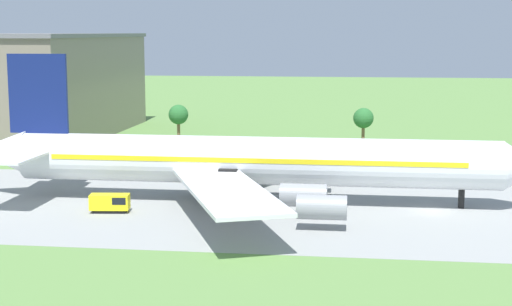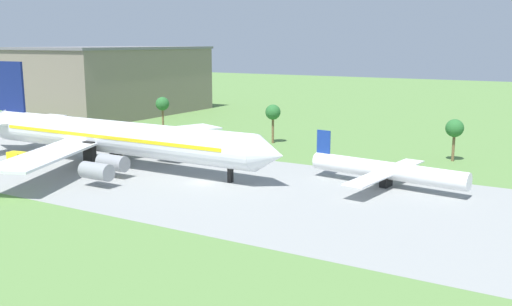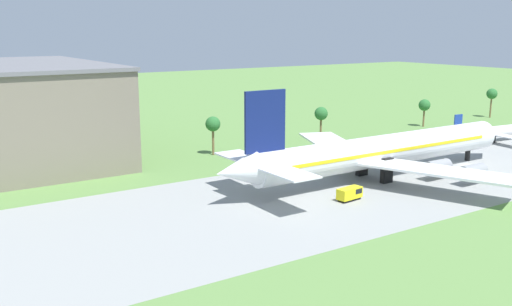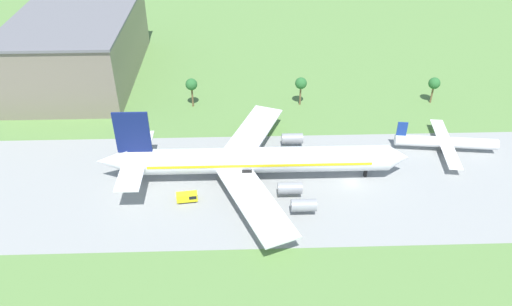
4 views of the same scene
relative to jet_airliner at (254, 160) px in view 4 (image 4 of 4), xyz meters
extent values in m
plane|color=#5B8442|center=(24.01, -2.54, -5.57)|extent=(600.00, 600.00, 0.00)
cube|color=gray|center=(24.01, -2.54, -5.56)|extent=(320.00, 44.00, 0.02)
cylinder|color=white|center=(1.32, 0.00, 0.06)|extent=(63.39, 6.32, 6.32)
cone|color=white|center=(35.55, 0.00, 0.06)|extent=(5.05, 6.19, 6.19)
cone|color=white|center=(-34.32, 0.00, 0.53)|extent=(7.90, 6.00, 6.00)
cube|color=yellow|center=(1.32, 0.00, 0.53)|extent=(53.88, 6.44, 0.63)
cube|color=navy|center=(-28.48, 0.00, 8.58)|extent=(8.21, 0.50, 10.74)
cube|color=white|center=(-28.79, 0.00, 1.00)|extent=(5.69, 25.27, 0.30)
cube|color=white|center=(-0.22, -14.27, -1.05)|extent=(18.31, 29.55, 0.44)
cube|color=white|center=(-0.22, 14.27, -1.05)|extent=(18.31, 29.55, 0.44)
cylinder|color=gray|center=(8.19, -7.58, -2.87)|extent=(5.69, 2.84, 2.84)
cylinder|color=gray|center=(10.74, -13.90, -2.87)|extent=(5.69, 2.84, 2.84)
cylinder|color=gray|center=(8.19, 7.58, -2.87)|extent=(5.69, 2.84, 2.84)
cylinder|color=gray|center=(10.74, 13.90, -2.87)|extent=(5.69, 2.84, 2.84)
cube|color=black|center=(27.95, 0.00, -3.07)|extent=(0.70, 0.90, 4.99)
cube|color=black|center=(-1.84, -3.47, -3.07)|extent=(2.40, 1.20, 4.99)
cube|color=black|center=(-1.84, 3.47, -3.07)|extent=(2.40, 1.20, 4.99)
cylinder|color=white|center=(51.75, 10.64, -2.79)|extent=(27.04, 6.15, 2.92)
cube|color=navy|center=(39.74, 12.10, 0.72)|extent=(2.64, 0.56, 4.09)
cube|color=white|center=(51.75, 10.64, -3.08)|extent=(6.41, 24.45, 0.24)
cube|color=black|center=(51.75, 10.64, -4.18)|extent=(1.51, 2.76, 2.78)
cube|color=black|center=(-16.07, -8.37, -5.37)|extent=(4.33, 2.27, 0.40)
cube|color=yellow|center=(-16.07, -8.37, -4.22)|extent=(5.08, 2.56, 1.91)
cube|color=black|center=(-14.74, -8.22, -3.93)|extent=(1.93, 2.23, 0.90)
cube|color=slate|center=(-57.02, 60.81, 5.09)|extent=(36.00, 60.00, 21.31)
cube|color=slate|center=(-57.02, 60.81, 16.14)|extent=(36.72, 61.20, 0.80)
cylinder|color=brown|center=(56.79, 37.66, -2.51)|extent=(0.56, 0.56, 6.12)
sphere|color=#28662D|center=(56.79, 37.66, 1.15)|extent=(3.60, 3.60, 3.60)
cylinder|color=brown|center=(-17.98, 37.66, -2.09)|extent=(0.56, 0.56, 6.96)
sphere|color=#28662D|center=(-17.98, 37.66, 1.99)|extent=(3.60, 3.60, 3.60)
cylinder|color=brown|center=(15.42, 37.66, -2.18)|extent=(0.56, 0.56, 6.79)
sphere|color=#28662D|center=(15.42, 37.66, 1.82)|extent=(3.60, 3.60, 3.60)
camera|label=1|loc=(14.86, -101.11, 16.82)|focal=55.00mm
camera|label=2|loc=(79.76, -79.19, 17.95)|focal=40.00mm
camera|label=3|loc=(-83.07, -80.29, 24.12)|focal=40.00mm
camera|label=4|loc=(-2.82, -99.40, 70.45)|focal=35.00mm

